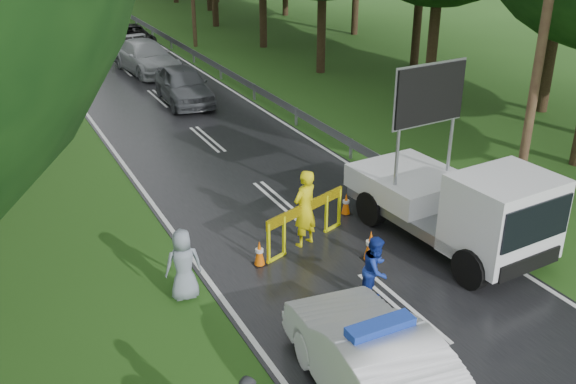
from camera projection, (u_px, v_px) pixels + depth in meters
ground at (402, 307)px, 13.83m from camera, size 160.00×160.00×0.00m
road at (101, 48)px, 38.19m from camera, size 7.00×140.00×0.02m
guardrail at (163, 35)px, 39.22m from camera, size 0.12×60.06×0.70m
utility_pole_near at (543, 34)px, 15.51m from camera, size 1.40×0.24×10.00m
police_sedan at (377, 370)px, 10.78m from camera, size 2.24×5.02×1.76m
work_truck at (460, 204)px, 15.79m from camera, size 2.80×5.64×4.37m
barrier at (306, 213)px, 16.04m from camera, size 2.65×1.03×1.16m
officer at (305, 209)px, 15.95m from camera, size 0.86×0.71×2.03m
civilian at (376, 270)px, 13.76m from camera, size 0.96×0.92×1.56m
bystander_right at (183, 265)px, 13.85m from camera, size 0.87×0.63×1.65m
queue_car_first at (183, 85)px, 27.61m from camera, size 2.17×4.72×1.57m
queue_car_second at (146, 57)px, 32.62m from camera, size 2.70×5.51×1.54m
queue_car_third at (132, 37)px, 38.08m from camera, size 2.33×4.81×1.32m
queue_car_fourth at (94, 16)px, 44.97m from camera, size 1.62×4.01×1.30m
cone_center at (370, 246)px, 15.50m from camera, size 0.38×0.38×0.80m
cone_far at (346, 204)px, 17.83m from camera, size 0.30×0.30×0.64m
cone_left_mid at (259, 253)px, 15.31m from camera, size 0.31×0.31×0.67m
cone_right at (432, 201)px, 17.91m from camera, size 0.34×0.34×0.71m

